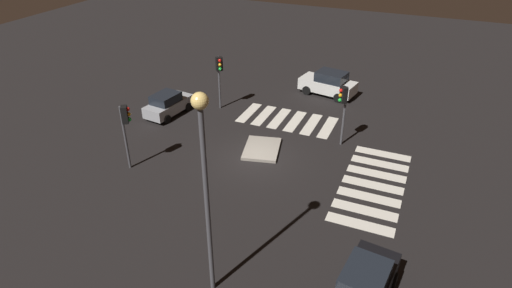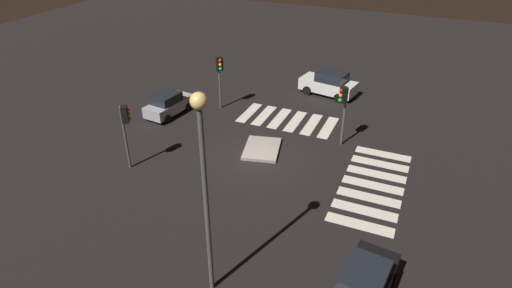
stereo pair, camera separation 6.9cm
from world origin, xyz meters
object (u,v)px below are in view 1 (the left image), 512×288
object	(u,v)px
car_black	(365,284)
street_lamp	(205,168)
car_white	(329,83)
traffic_light_north	(219,70)
car_silver	(168,104)
traffic_light_west	(125,122)
traffic_island	(262,149)
traffic_light_east	(343,102)

from	to	relation	value
car_black	street_lamp	xyz separation A→B (m)	(-1.70, 5.52, 4.75)
car_white	traffic_light_north	world-z (taller)	traffic_light_north
car_silver	traffic_light_north	bearing A→B (deg)	-44.65
traffic_light_west	car_black	bearing A→B (deg)	-47.35
car_silver	traffic_light_west	distance (m)	7.17
street_lamp	car_silver	bearing A→B (deg)	39.03
traffic_island	car_silver	bearing A→B (deg)	75.91
car_white	car_black	size ratio (longest dim) A/B	1.09
car_white	car_silver	size ratio (longest dim) A/B	1.17
traffic_light_east	street_lamp	world-z (taller)	street_lamp
traffic_light_north	car_white	bearing A→B (deg)	87.29
car_black	street_lamp	bearing A→B (deg)	114.18
traffic_light_east	traffic_island	bearing A→B (deg)	-10.03
traffic_island	car_white	bearing A→B (deg)	-8.66
car_silver	traffic_light_north	size ratio (longest dim) A/B	0.99
traffic_island	car_black	world-z (taller)	car_black
traffic_island	traffic_light_north	size ratio (longest dim) A/B	0.81
traffic_island	car_silver	size ratio (longest dim) A/B	0.82
car_silver	car_black	world-z (taller)	car_black
car_white	car_black	world-z (taller)	car_white
car_white	traffic_light_west	size ratio (longest dim) A/B	1.18
traffic_island	traffic_light_east	distance (m)	5.57
car_white	traffic_light_west	world-z (taller)	traffic_light_west
car_black	traffic_light_north	bearing A→B (deg)	51.30
traffic_light_east	traffic_light_north	bearing A→B (deg)	-52.13
car_silver	traffic_light_west	bearing A→B (deg)	-156.72
traffic_island	traffic_light_east	size ratio (longest dim) A/B	0.82
traffic_island	traffic_light_north	bearing A→B (deg)	49.28
traffic_light_west	traffic_light_north	distance (m)	8.94
traffic_light_north	traffic_light_west	bearing A→B (deg)	-50.16
traffic_light_east	traffic_light_north	distance (m)	9.24
traffic_light_west	traffic_light_north	bearing A→B (deg)	52.77
car_black	traffic_light_north	distance (m)	18.35
car_silver	traffic_light_east	bearing A→B (deg)	-80.18
traffic_island	traffic_light_east	xyz separation A→B (m)	(2.47, -4.12, 2.81)
car_silver	traffic_light_east	world-z (taller)	traffic_light_east
car_silver	traffic_light_west	xyz separation A→B (m)	(-6.59, -1.87, 2.09)
traffic_island	car_black	bearing A→B (deg)	-138.63
car_black	traffic_light_east	bearing A→B (deg)	24.99
traffic_island	car_silver	distance (m)	8.15
car_silver	car_black	bearing A→B (deg)	-117.14
traffic_light_east	street_lamp	bearing A→B (deg)	40.80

